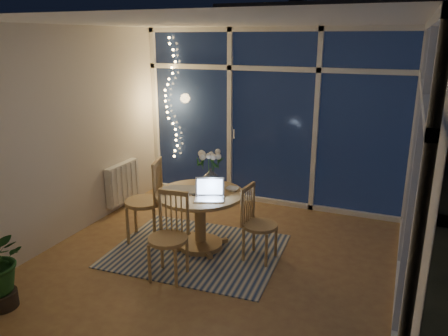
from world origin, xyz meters
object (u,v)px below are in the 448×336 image
at_px(chair_left, 143,200).
at_px(flower_vase, 211,177).
at_px(chair_right, 260,224).
at_px(laptop, 209,189).
at_px(dining_table, 200,220).
at_px(chair_front, 168,237).

distance_m(chair_left, flower_vase, 0.88).
relative_size(chair_right, laptop, 2.70).
bearing_deg(dining_table, chair_front, -90.67).
relative_size(dining_table, flower_vase, 4.96).
bearing_deg(flower_vase, dining_table, -92.12).
height_order(chair_left, flower_vase, chair_left).
height_order(chair_front, flower_vase, chair_front).
relative_size(chair_left, chair_front, 1.12).
bearing_deg(chair_right, flower_vase, 74.72).
xyz_separation_m(chair_left, chair_right, (1.50, 0.06, -0.08)).
distance_m(chair_left, chair_right, 1.50).
bearing_deg(laptop, dining_table, 118.50).
distance_m(dining_table, chair_right, 0.76).
relative_size(dining_table, laptop, 3.17).
height_order(laptop, flower_vase, laptop).
bearing_deg(chair_right, laptop, 112.59).
bearing_deg(flower_vase, chair_front, -91.07).
bearing_deg(chair_left, chair_front, 29.07).
bearing_deg(laptop, chair_right, -5.45).
bearing_deg(chair_front, chair_left, 132.00).
relative_size(chair_left, laptop, 3.21).
relative_size(chair_left, chair_right, 1.19).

